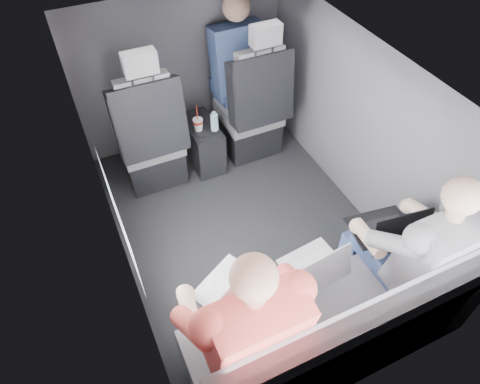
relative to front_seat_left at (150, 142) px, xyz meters
name	(u,v)px	position (x,y,z in m)	size (l,w,h in m)	color
floor	(247,230)	(0.45, -0.84, -0.40)	(2.60, 2.60, 0.00)	black
ceiling	(249,75)	(0.45, -0.84, 0.95)	(2.60, 2.60, 0.00)	#B2B2AD
panel_left	(112,210)	(-0.45, -0.84, 0.27)	(0.02, 2.60, 1.35)	#56565B
panel_right	(360,130)	(1.35, -0.84, 0.27)	(0.02, 2.60, 1.35)	#56565B
panel_front	(181,71)	(0.45, 0.46, 0.27)	(1.80, 0.02, 1.35)	#56565B
panel_back	(369,338)	(0.45, -2.14, 0.27)	(1.80, 0.02, 1.35)	#56565B
side_window	(120,219)	(-0.43, -1.14, 0.50)	(0.02, 0.75, 0.42)	white
seatbelt	(263,83)	(0.90, -0.17, 0.40)	(0.05, 0.01, 0.65)	black
front_seat_left	(150,142)	(0.00, 0.00, 0.00)	(0.52, 0.58, 1.26)	black
front_seat_right	(252,114)	(0.90, 0.00, 0.00)	(0.52, 0.58, 1.26)	black
center_console	(203,143)	(0.45, 0.04, -0.20)	(0.24, 0.48, 0.41)	black
rear_bench	(329,330)	(0.45, -1.90, -0.09)	(1.60, 0.57, 0.92)	slate
soda_cup	(198,124)	(0.40, -0.02, 0.06)	(0.08, 0.08, 0.25)	white
water_bottle	(214,122)	(0.52, -0.08, 0.08)	(0.06, 0.06, 0.18)	#AED7EC
laptop_white	(231,291)	(-0.02, -1.62, 0.23)	(0.41, 0.45, 0.25)	silver
laptop_silver	(316,266)	(0.46, -1.67, 0.23)	(0.34, 0.31, 0.23)	#BCBCC1
laptop_black	(388,229)	(0.98, -1.63, 0.23)	(0.39, 0.37, 0.26)	black
passenger_rear_left	(242,322)	(-0.05, -1.81, 0.26)	(0.55, 0.66, 1.30)	#36373B
passenger_rear_right	(413,248)	(1.01, -1.81, 0.24)	(0.53, 0.64, 1.27)	navy
passenger_front_right	(237,62)	(0.88, 0.26, 0.36)	(0.43, 0.43, 0.90)	navy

